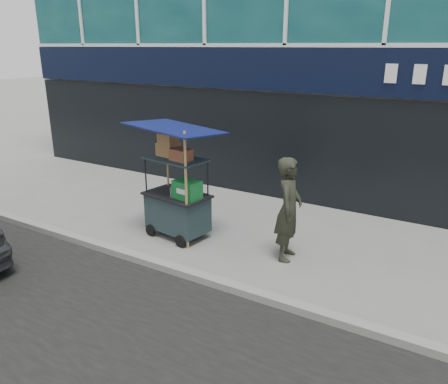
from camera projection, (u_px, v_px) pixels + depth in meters
The scene contains 4 objects.
ground at pixel (180, 267), 7.06m from camera, with size 80.00×80.00×0.00m, color slate.
curb at pixel (173, 269), 6.87m from camera, with size 80.00×0.18×0.12m, color gray.
vendor_cart at pixel (177, 198), 7.97m from camera, with size 1.71×1.33×2.13m.
vendor_man at pixel (289, 209), 7.10m from camera, with size 0.63×0.42×1.74m, color #26281D.
Camera 1 is at (3.83, -5.05, 3.40)m, focal length 35.00 mm.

